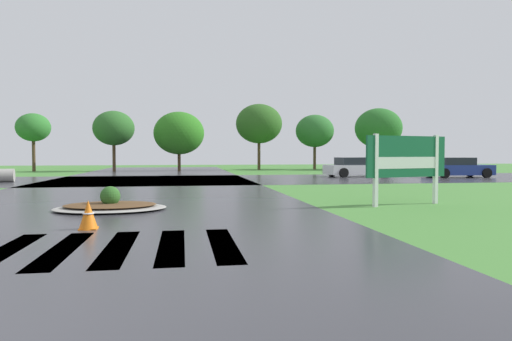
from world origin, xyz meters
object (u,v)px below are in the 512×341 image
Objects in this scene: car_blue_compact at (457,168)px; car_white_sedan at (357,168)px; traffic_cone at (88,215)px; estate_billboard at (407,159)px; median_island at (110,206)px.

car_white_sedan is at bearing 163.89° from car_blue_compact.
car_white_sedan is at bearing 54.97° from traffic_cone.
car_white_sedan is (-6.25, 2.03, -0.00)m from car_blue_compact.
estate_billboard is at bearing -125.67° from car_blue_compact.
car_white_sedan is (13.98, 16.54, 0.50)m from median_island.
car_blue_compact is (11.32, 14.72, -0.80)m from estate_billboard.
estate_billboard is at bearing -1.41° from median_island.
estate_billboard reaches higher than car_blue_compact.
median_island is 24.90m from car_blue_compact.
median_island is (-8.91, 0.22, -1.30)m from estate_billboard.
car_blue_compact is (20.23, 14.51, 0.50)m from median_island.
estate_billboard is 9.46m from traffic_cone.
median_island is at bearing -15.71° from estate_billboard.
estate_billboard is 4.77× the size of traffic_cone.
estate_billboard is at bearing -114.07° from car_white_sedan.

